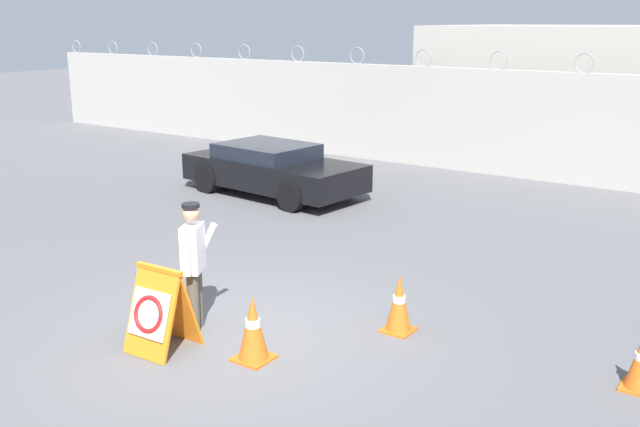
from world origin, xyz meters
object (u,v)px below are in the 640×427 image
at_px(security_guard, 194,261).
at_px(traffic_cone_near, 253,328).
at_px(traffic_cone_mid, 399,303).
at_px(parked_car_front_coupe, 272,169).
at_px(barricade_sign, 158,310).

relative_size(security_guard, traffic_cone_near, 2.08).
relative_size(traffic_cone_mid, parked_car_front_coupe, 0.17).
relative_size(barricade_sign, parked_car_front_coupe, 0.24).
height_order(security_guard, traffic_cone_near, security_guard).
bearing_deg(parked_car_front_coupe, security_guard, -53.66).
distance_m(traffic_cone_near, parked_car_front_coupe, 8.18).
bearing_deg(traffic_cone_near, traffic_cone_mid, 58.54).
relative_size(security_guard, parked_car_front_coupe, 0.38).
xyz_separation_m(barricade_sign, parked_car_front_coupe, (-3.81, 6.98, 0.08)).
bearing_deg(parked_car_front_coupe, barricade_sign, -55.73).
xyz_separation_m(barricade_sign, traffic_cone_mid, (2.10, 2.10, -0.14)).
xyz_separation_m(traffic_cone_mid, parked_car_front_coupe, (-5.91, 4.89, 0.22)).
distance_m(barricade_sign, security_guard, 0.80).
xyz_separation_m(security_guard, traffic_cone_mid, (2.18, 1.40, -0.53)).
distance_m(traffic_cone_near, traffic_cone_mid, 1.94).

